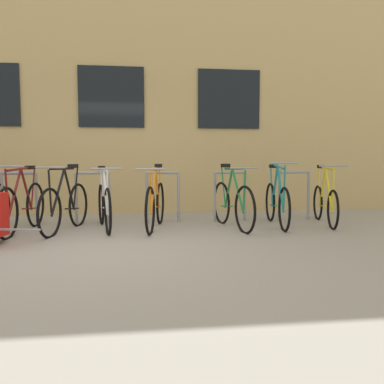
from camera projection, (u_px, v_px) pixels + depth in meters
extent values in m
plane|color=#9E998E|center=(97.00, 247.00, 5.06)|extent=(42.00, 42.00, 0.00)
cube|color=tan|center=(118.00, 71.00, 10.84)|extent=(28.00, 5.86, 7.00)
cube|color=black|center=(111.00, 97.00, 8.02)|extent=(1.30, 0.04, 1.21)
cube|color=black|center=(229.00, 99.00, 8.33)|extent=(1.30, 0.04, 1.21)
cylinder|color=gray|center=(2.00, 200.00, 6.68)|extent=(0.05, 0.05, 0.88)
cylinder|color=gray|center=(37.00, 199.00, 6.76)|extent=(0.05, 0.05, 0.88)
cylinder|color=gray|center=(19.00, 173.00, 6.68)|extent=(0.55, 0.05, 0.05)
cylinder|color=gray|center=(76.00, 199.00, 6.84)|extent=(0.05, 0.05, 0.88)
cylinder|color=gray|center=(109.00, 198.00, 6.91)|extent=(0.05, 0.05, 0.88)
cylinder|color=gray|center=(92.00, 173.00, 6.84)|extent=(0.55, 0.05, 0.05)
cylinder|color=gray|center=(147.00, 198.00, 6.99)|extent=(0.05, 0.05, 0.88)
cylinder|color=gray|center=(178.00, 197.00, 7.06)|extent=(0.05, 0.05, 0.88)
cylinder|color=gray|center=(163.00, 173.00, 6.99)|extent=(0.55, 0.05, 0.05)
cylinder|color=gray|center=(215.00, 197.00, 7.15)|extent=(0.05, 0.05, 0.88)
cylinder|color=gray|center=(245.00, 197.00, 7.22)|extent=(0.05, 0.05, 0.88)
cylinder|color=gray|center=(230.00, 172.00, 7.15)|extent=(0.55, 0.05, 0.05)
cylinder|color=gray|center=(280.00, 196.00, 7.30)|extent=(0.05, 0.05, 0.88)
cylinder|color=gray|center=(308.00, 196.00, 7.37)|extent=(0.05, 0.05, 0.88)
cylinder|color=gray|center=(295.00, 172.00, 7.30)|extent=(0.55, 0.05, 0.05)
torus|color=black|center=(101.00, 204.00, 6.89)|extent=(0.17, 0.71, 0.71)
torus|color=black|center=(108.00, 212.00, 5.91)|extent=(0.17, 0.71, 0.71)
cylinder|color=silver|center=(106.00, 192.00, 6.15)|extent=(0.13, 0.49, 0.68)
cylinder|color=silver|center=(103.00, 190.00, 6.53)|extent=(0.10, 0.37, 0.67)
cylinder|color=silver|center=(104.00, 170.00, 6.29)|extent=(0.18, 0.80, 0.04)
cylinder|color=silver|center=(103.00, 208.00, 6.64)|extent=(0.12, 0.51, 0.07)
cylinder|color=silver|center=(101.00, 187.00, 6.78)|extent=(0.06, 0.20, 0.61)
cylinder|color=silver|center=(107.00, 191.00, 5.91)|extent=(0.04, 0.08, 0.61)
cube|color=black|center=(102.00, 168.00, 6.66)|extent=(0.14, 0.21, 0.06)
cylinder|color=gray|center=(107.00, 169.00, 5.90)|extent=(0.44, 0.11, 0.03)
torus|color=black|center=(36.00, 205.00, 6.65)|extent=(0.12, 0.75, 0.75)
torus|color=black|center=(7.00, 214.00, 5.57)|extent=(0.12, 0.75, 0.75)
cylinder|color=maroon|center=(15.00, 191.00, 5.84)|extent=(0.09, 0.52, 0.70)
cylinder|color=maroon|center=(27.00, 190.00, 6.27)|extent=(0.08, 0.40, 0.66)
cylinder|color=maroon|center=(19.00, 169.00, 6.00)|extent=(0.13, 0.86, 0.07)
cylinder|color=maroon|center=(29.00, 208.00, 6.38)|extent=(0.08, 0.54, 0.08)
cylinder|color=maroon|center=(33.00, 187.00, 6.54)|extent=(0.05, 0.20, 0.60)
cylinder|color=maroon|center=(7.00, 191.00, 5.57)|extent=(0.04, 0.08, 0.63)
cube|color=black|center=(30.00, 167.00, 6.42)|extent=(0.12, 0.21, 0.06)
cylinder|color=gray|center=(7.00, 166.00, 5.57)|extent=(0.44, 0.07, 0.03)
torus|color=black|center=(160.00, 203.00, 6.95)|extent=(0.18, 0.73, 0.73)
torus|color=black|center=(150.00, 211.00, 5.91)|extent=(0.18, 0.73, 0.73)
cylinder|color=orange|center=(153.00, 191.00, 6.17)|extent=(0.13, 0.50, 0.66)
cylinder|color=orange|center=(157.00, 188.00, 6.58)|extent=(0.11, 0.37, 0.69)
cylinder|color=orange|center=(155.00, 169.00, 6.32)|extent=(0.19, 0.80, 0.07)
cylinder|color=orange|center=(158.00, 207.00, 6.69)|extent=(0.12, 0.52, 0.08)
cylinder|color=orange|center=(159.00, 186.00, 6.83)|extent=(0.06, 0.20, 0.63)
cylinder|color=orange|center=(150.00, 191.00, 5.91)|extent=(0.04, 0.08, 0.59)
cube|color=black|center=(158.00, 166.00, 6.72)|extent=(0.14, 0.22, 0.06)
cylinder|color=gray|center=(150.00, 169.00, 5.91)|extent=(0.44, 0.11, 0.03)
torus|color=black|center=(221.00, 203.00, 6.96)|extent=(0.16, 0.74, 0.74)
torus|color=black|center=(245.00, 210.00, 6.01)|extent=(0.16, 0.74, 0.74)
cylinder|color=#1E7238|center=(238.00, 191.00, 6.25)|extent=(0.11, 0.48, 0.67)
cylinder|color=#1E7238|center=(229.00, 188.00, 6.61)|extent=(0.09, 0.35, 0.69)
cylinder|color=#1E7238|center=(234.00, 169.00, 6.37)|extent=(0.16, 0.76, 0.06)
cylinder|color=#1E7238|center=(227.00, 206.00, 6.72)|extent=(0.10, 0.50, 0.08)
cylinder|color=#1E7238|center=(223.00, 185.00, 6.85)|extent=(0.06, 0.20, 0.63)
cylinder|color=#1E7238|center=(244.00, 190.00, 6.01)|extent=(0.04, 0.08, 0.60)
cube|color=black|center=(225.00, 166.00, 6.73)|extent=(0.13, 0.21, 0.06)
cylinder|color=gray|center=(244.00, 168.00, 6.01)|extent=(0.44, 0.10, 0.03)
torus|color=black|center=(318.00, 203.00, 7.42)|extent=(0.18, 0.64, 0.65)
torus|color=black|center=(333.00, 210.00, 6.37)|extent=(0.18, 0.64, 0.65)
cylinder|color=yellow|center=(329.00, 189.00, 6.63)|extent=(0.14, 0.50, 0.73)
cylinder|color=yellow|center=(323.00, 188.00, 7.05)|extent=(0.12, 0.38, 0.70)
cylinder|color=yellow|center=(327.00, 168.00, 6.78)|extent=(0.21, 0.82, 0.06)
cylinder|color=yellow|center=(321.00, 206.00, 7.16)|extent=(0.14, 0.52, 0.07)
cylinder|color=yellow|center=(319.00, 186.00, 7.31)|extent=(0.07, 0.20, 0.65)
cylinder|color=yellow|center=(333.00, 189.00, 6.37)|extent=(0.04, 0.08, 0.67)
cube|color=black|center=(321.00, 167.00, 7.19)|extent=(0.14, 0.22, 0.06)
cylinder|color=gray|center=(333.00, 166.00, 6.37)|extent=(0.44, 0.12, 0.03)
torus|color=black|center=(270.00, 202.00, 7.25)|extent=(0.12, 0.71, 0.71)
torus|color=black|center=(284.00, 210.00, 6.19)|extent=(0.12, 0.71, 0.71)
cylinder|color=teal|center=(280.00, 188.00, 6.45)|extent=(0.10, 0.51, 0.76)
cylinder|color=teal|center=(275.00, 188.00, 6.87)|extent=(0.08, 0.38, 0.69)
cylinder|color=teal|center=(278.00, 167.00, 6.60)|extent=(0.13, 0.83, 0.10)
cylinder|color=teal|center=(273.00, 205.00, 6.99)|extent=(0.09, 0.53, 0.07)
cylinder|color=teal|center=(272.00, 185.00, 7.13)|extent=(0.05, 0.20, 0.63)
cylinder|color=teal|center=(284.00, 187.00, 6.19)|extent=(0.04, 0.08, 0.69)
cube|color=black|center=(273.00, 166.00, 7.02)|extent=(0.12, 0.21, 0.06)
cylinder|color=gray|center=(284.00, 163.00, 6.18)|extent=(0.44, 0.08, 0.03)
torus|color=black|center=(78.00, 205.00, 6.69)|extent=(0.22, 0.72, 0.73)
torus|color=black|center=(50.00, 213.00, 5.68)|extent=(0.22, 0.72, 0.73)
cylinder|color=black|center=(58.00, 192.00, 5.94)|extent=(0.15, 0.48, 0.69)
cylinder|color=black|center=(69.00, 190.00, 6.33)|extent=(0.12, 0.36, 0.69)
cylinder|color=black|center=(62.00, 169.00, 6.07)|extent=(0.23, 0.78, 0.05)
cylinder|color=black|center=(72.00, 209.00, 6.44)|extent=(0.15, 0.50, 0.08)
cylinder|color=black|center=(76.00, 187.00, 6.58)|extent=(0.07, 0.20, 0.63)
cylinder|color=black|center=(50.00, 191.00, 5.68)|extent=(0.05, 0.08, 0.62)
cube|color=black|center=(73.00, 166.00, 6.46)|extent=(0.15, 0.22, 0.06)
cylinder|color=gray|center=(50.00, 168.00, 5.68)|extent=(0.43, 0.13, 0.03)
cylinder|color=gray|center=(19.00, 230.00, 5.04)|extent=(0.55, 0.13, 0.03)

